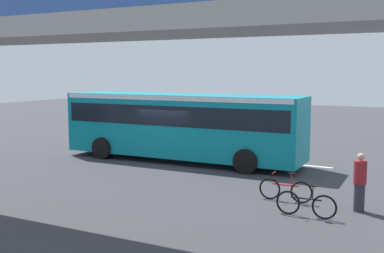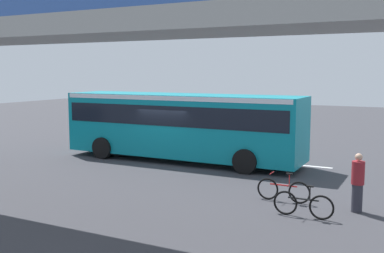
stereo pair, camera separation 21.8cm
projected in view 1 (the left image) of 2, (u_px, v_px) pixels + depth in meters
ground at (171, 162)px, 21.54m from camera, size 80.00×80.00×0.00m
city_bus at (181, 121)px, 21.63m from camera, size 11.54×2.85×3.15m
bicycle_black at (306, 204)px, 13.37m from camera, size 1.77×0.44×0.96m
bicycle_red at (285, 190)px, 14.98m from camera, size 1.77×0.44×0.96m
pedestrian at (360, 183)px, 13.84m from camera, size 0.38×0.38×1.79m
traffic_sign at (104, 112)px, 26.44m from camera, size 0.08×0.60×2.80m
lane_dash_leftmost at (310, 166)px, 20.66m from camera, size 2.00×0.20×0.01m
lane_dash_left at (227, 158)px, 22.44m from camera, size 2.00×0.20×0.01m
lane_dash_centre at (157, 152)px, 24.22m from camera, size 2.00×0.20×0.01m
lane_dash_right at (96, 146)px, 26.00m from camera, size 2.00×0.20×0.01m
pedestrian_overpass at (12, 47)px, 12.88m from camera, size 26.02×2.60×6.64m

